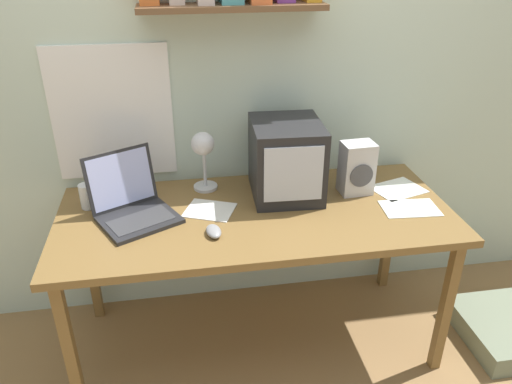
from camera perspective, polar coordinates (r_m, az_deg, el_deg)
name	(u,v)px	position (r m, az deg, el deg)	size (l,w,h in m)	color
ground_plane	(256,338)	(2.67, 0.00, -16.33)	(12.00, 12.00, 0.00)	olive
back_wall	(240,63)	(2.42, -1.85, 14.48)	(5.60, 0.24, 2.60)	silver
corner_desk	(256,223)	(2.25, 0.00, -3.58)	(1.75, 0.77, 0.75)	brown
crt_monitor	(286,159)	(2.31, 3.47, 3.74)	(0.33, 0.38, 0.35)	#232326
laptop	(131,202)	(2.23, -14.08, -1.12)	(0.42, 0.42, 0.27)	#232326
desk_lamp	(203,151)	(2.30, -6.05, 4.72)	(0.12, 0.17, 0.31)	silver
juice_glass	(87,197)	(2.36, -18.73, -0.59)	(0.06, 0.06, 0.11)	white
space_heater	(357,168)	(2.39, 11.44, 2.68)	(0.15, 0.13, 0.25)	silver
computer_mouse	(214,231)	(2.06, -4.86, -4.50)	(0.07, 0.11, 0.03)	gray
printed_handout	(210,210)	(2.24, -5.31, -2.07)	(0.26, 0.24, 0.00)	white
loose_paper_near_laptop	(398,189)	(2.51, 15.90, 0.32)	(0.28, 0.25, 0.00)	white
loose_paper_near_monitor	(410,208)	(2.35, 17.19, -1.79)	(0.26, 0.18, 0.00)	white
floor_cushion	(510,329)	(2.94, 27.03, -13.77)	(0.48, 0.48, 0.12)	gray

